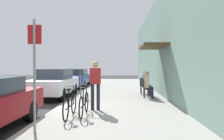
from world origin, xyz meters
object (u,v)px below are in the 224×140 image
object	(u,v)px
parked_car_1	(54,83)
cafe_chair_2	(143,84)
parking_meter	(81,82)
seated_patron_1	(146,82)
parked_car_2	(76,77)
seated_patron_0	(148,83)
cafe_chair_0	(147,87)
street_sign	(35,66)
pedestrian_standing	(95,81)
bicycle_1	(70,105)
bicycle_0	(84,104)
cafe_chair_1	(145,86)

from	to	relation	value
parked_car_1	cafe_chair_2	xyz separation A→B (m)	(4.73, 0.74, -0.14)
parking_meter	seated_patron_1	world-z (taller)	parking_meter
parked_car_2	seated_patron_1	size ratio (longest dim) A/B	3.41
parked_car_1	parking_meter	world-z (taller)	parked_car_1
seated_patron_0	parked_car_2	bearing A→B (deg)	124.64
seated_patron_1	cafe_chair_2	bearing A→B (deg)	93.73
cafe_chair_0	parked_car_1	bearing A→B (deg)	168.24
parked_car_1	street_sign	xyz separation A→B (m)	(1.50, -6.49, 0.88)
pedestrian_standing	bicycle_1	bearing A→B (deg)	-119.53
street_sign	bicycle_0	world-z (taller)	street_sign
cafe_chair_0	parking_meter	bearing A→B (deg)	176.70
bicycle_1	cafe_chair_2	world-z (taller)	bicycle_1
street_sign	seated_patron_1	world-z (taller)	street_sign
pedestrian_standing	cafe_chair_0	bearing A→B (deg)	53.79
pedestrian_standing	cafe_chair_1	bearing A→B (deg)	60.32
street_sign	cafe_chair_2	xyz separation A→B (m)	(3.23, 7.23, -1.02)
cafe_chair_1	cafe_chair_2	size ratio (longest dim) A/B	1.00
parked_car_1	seated_patron_0	distance (m)	4.89
seated_patron_1	seated_patron_0	bearing A→B (deg)	-90.00
cafe_chair_0	seated_patron_0	bearing A→B (deg)	-10.52
bicycle_1	parking_meter	bearing A→B (deg)	95.83
parked_car_1	seated_patron_0	bearing A→B (deg)	-11.75
cafe_chair_0	pedestrian_standing	xyz separation A→B (m)	(-2.12, -2.90, 0.50)
street_sign	bicycle_0	xyz separation A→B (m)	(0.85, 1.80, -1.16)
parked_car_2	seated_patron_0	xyz separation A→B (m)	(4.79, -6.93, 0.09)
cafe_chair_0	seated_patron_1	xyz separation A→B (m)	(0.06, 0.83, 0.19)
parking_meter	cafe_chair_1	world-z (taller)	parking_meter
parked_car_1	pedestrian_standing	xyz separation A→B (m)	(2.61, -3.88, 0.36)
parked_car_1	parking_meter	size ratio (longest dim) A/B	3.33
cafe_chair_1	parked_car_1	bearing A→B (deg)	178.06
parked_car_1	bicycle_1	distance (m)	5.38
bicycle_1	cafe_chair_1	xyz separation A→B (m)	(2.75, 4.83, 0.14)
seated_patron_0	bicycle_1	bearing A→B (deg)	-125.10
pedestrian_standing	seated_patron_0	bearing A→B (deg)	52.93
cafe_chair_0	seated_patron_1	distance (m)	0.86
parked_car_2	cafe_chair_0	distance (m)	8.38
parking_meter	cafe_chair_0	distance (m)	3.20
parked_car_2	pedestrian_standing	world-z (taller)	pedestrian_standing
seated_patron_0	cafe_chair_2	size ratio (longest dim) A/B	1.48
street_sign	bicycle_1	world-z (taller)	street_sign
parked_car_2	bicycle_0	distance (m)	10.89
bicycle_1	pedestrian_standing	xyz separation A→B (m)	(0.63, 1.11, 0.64)
bicycle_1	seated_patron_0	distance (m)	4.90
parking_meter	cafe_chair_1	distance (m)	3.25
parked_car_2	bicycle_0	bearing A→B (deg)	-77.54
seated_patron_0	pedestrian_standing	xyz separation A→B (m)	(-2.18, -2.88, 0.30)
bicycle_0	street_sign	bearing A→B (deg)	-115.23
parking_meter	seated_patron_1	xyz separation A→B (m)	(3.24, 0.65, -0.07)
street_sign	cafe_chair_2	world-z (taller)	street_sign
street_sign	bicycle_1	xyz separation A→B (m)	(0.48, 1.50, -1.16)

